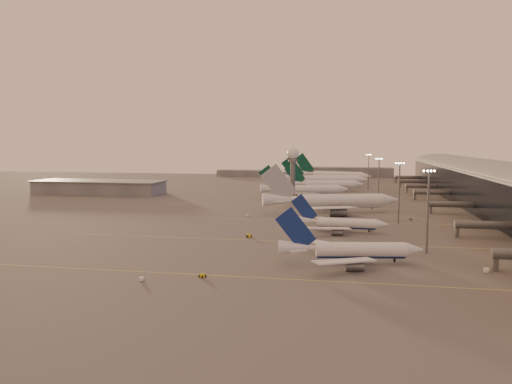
# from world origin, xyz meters

# --- Properties ---
(ground) EXTENTS (700.00, 700.00, 0.00)m
(ground) POSITION_xyz_m (0.00, 0.00, 0.00)
(ground) COLOR #575454
(ground) RESTS_ON ground
(taxiway_markings) EXTENTS (180.00, 185.25, 0.02)m
(taxiway_markings) POSITION_xyz_m (30.00, 56.00, 0.01)
(taxiway_markings) COLOR #EBD553
(taxiway_markings) RESTS_ON ground
(terminal) EXTENTS (57.00, 362.00, 23.04)m
(terminal) POSITION_xyz_m (107.88, 110.09, 10.52)
(terminal) COLOR black
(terminal) RESTS_ON ground
(hangar) EXTENTS (82.00, 27.00, 8.50)m
(hangar) POSITION_xyz_m (-120.00, 140.00, 4.32)
(hangar) COLOR slate
(hangar) RESTS_ON ground
(radar_tower) EXTENTS (6.40, 6.40, 31.10)m
(radar_tower) POSITION_xyz_m (5.00, 120.00, 20.95)
(radar_tower) COLOR #5A5C61
(radar_tower) RESTS_ON ground
(mast_a) EXTENTS (3.60, 0.56, 25.00)m
(mast_a) POSITION_xyz_m (58.00, 0.00, 13.74)
(mast_a) COLOR #5A5C61
(mast_a) RESTS_ON ground
(mast_b) EXTENTS (3.60, 0.56, 25.00)m
(mast_b) POSITION_xyz_m (55.00, 55.00, 13.74)
(mast_b) COLOR #5A5C61
(mast_b) RESTS_ON ground
(mast_c) EXTENTS (3.60, 0.56, 25.00)m
(mast_c) POSITION_xyz_m (50.00, 110.00, 13.74)
(mast_c) COLOR #5A5C61
(mast_c) RESTS_ON ground
(mast_d) EXTENTS (3.60, 0.56, 25.00)m
(mast_d) POSITION_xyz_m (48.00, 200.00, 13.74)
(mast_d) COLOR #5A5C61
(mast_d) RESTS_ON ground
(distant_horizon) EXTENTS (165.00, 37.50, 9.00)m
(distant_horizon) POSITION_xyz_m (2.62, 325.14, 3.89)
(distant_horizon) COLOR slate
(distant_horizon) RESTS_ON ground
(narrowbody_near) EXTENTS (39.11, 30.97, 15.36)m
(narrowbody_near) POSITION_xyz_m (36.14, -17.06, 3.11)
(narrowbody_near) COLOR white
(narrowbody_near) RESTS_ON ground
(narrowbody_mid) EXTENTS (34.87, 27.78, 13.62)m
(narrowbody_mid) POSITION_xyz_m (32.28, 30.50, 2.76)
(narrowbody_mid) COLOR white
(narrowbody_mid) RESTS_ON ground
(widebody_white) EXTENTS (62.92, 49.68, 22.80)m
(widebody_white) POSITION_xyz_m (27.62, 80.89, 3.95)
(widebody_white) COLOR white
(widebody_white) RESTS_ON ground
(greentail_a) EXTENTS (52.21, 41.63, 19.36)m
(greentail_a) POSITION_xyz_m (9.54, 143.32, 3.42)
(greentail_a) COLOR white
(greentail_a) RESTS_ON ground
(greentail_b) EXTENTS (52.55, 42.11, 19.20)m
(greentail_b) POSITION_xyz_m (19.28, 183.15, 3.39)
(greentail_b) COLOR white
(greentail_b) RESTS_ON ground
(greentail_c) EXTENTS (62.66, 50.35, 22.79)m
(greentail_c) POSITION_xyz_m (17.98, 214.81, 4.03)
(greentail_c) COLOR white
(greentail_c) RESTS_ON ground
(greentail_d) EXTENTS (63.39, 50.39, 23.83)m
(greentail_d) POSITION_xyz_m (21.47, 259.97, 4.21)
(greentail_d) COLOR white
(greentail_d) RESTS_ON ground
(gsv_truck_a) EXTENTS (5.17, 3.99, 2.00)m
(gsv_truck_a) POSITION_xyz_m (-11.28, -42.99, 1.02)
(gsv_truck_a) COLOR white
(gsv_truck_a) RESTS_ON ground
(gsv_tug_near) EXTENTS (3.20, 3.55, 0.87)m
(gsv_tug_near) POSITION_xyz_m (1.38, -37.45, 0.45)
(gsv_tug_near) COLOR yellow
(gsv_tug_near) RESTS_ON ground
(gsv_catering_a) EXTENTS (5.46, 2.86, 4.34)m
(gsv_catering_a) POSITION_xyz_m (69.67, -19.76, 2.17)
(gsv_catering_a) COLOR white
(gsv_catering_a) RESTS_ON ground
(gsv_tug_mid) EXTENTS (3.84, 4.48, 1.10)m
(gsv_tug_mid) POSITION_xyz_m (2.10, 14.59, 0.57)
(gsv_tug_mid) COLOR yellow
(gsv_tug_mid) RESTS_ON ground
(gsv_truck_b) EXTENTS (6.42, 4.28, 2.44)m
(gsv_truck_b) POSITION_xyz_m (43.69, 34.76, 1.25)
(gsv_truck_b) COLOR white
(gsv_truck_b) RESTS_ON ground
(gsv_truck_c) EXTENTS (5.16, 3.66, 1.97)m
(gsv_truck_c) POSITION_xyz_m (-7.96, 61.93, 1.01)
(gsv_truck_c) COLOR white
(gsv_truck_c) RESTS_ON ground
(gsv_catering_b) EXTENTS (4.72, 3.09, 3.56)m
(gsv_catering_b) POSITION_xyz_m (60.92, 64.12, 1.78)
(gsv_catering_b) COLOR #56585B
(gsv_catering_b) RESTS_ON ground
(gsv_tug_far) EXTENTS (3.58, 4.43, 1.10)m
(gsv_tug_far) POSITION_xyz_m (19.70, 106.81, 0.57)
(gsv_tug_far) COLOR white
(gsv_tug_far) RESTS_ON ground
(gsv_truck_d) EXTENTS (4.28, 6.53, 2.48)m
(gsv_truck_d) POSITION_xyz_m (-9.09, 134.56, 1.27)
(gsv_truck_d) COLOR white
(gsv_truck_d) RESTS_ON ground
(gsv_tug_hangar) EXTENTS (3.88, 3.45, 0.95)m
(gsv_tug_hangar) POSITION_xyz_m (36.70, 157.81, 0.49)
(gsv_tug_hangar) COLOR #56585B
(gsv_tug_hangar) RESTS_ON ground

